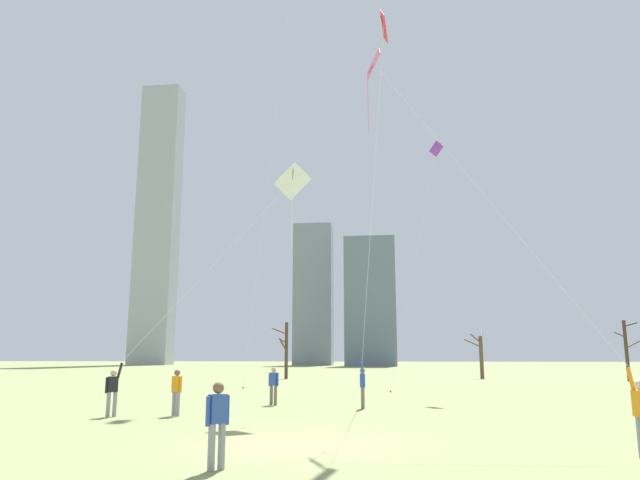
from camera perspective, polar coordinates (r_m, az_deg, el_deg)
The scene contains 14 objects.
ground_plane at distance 15.39m, azimuth -2.77°, elevation -18.98°, with size 400.00×400.00×0.00m, color #848E56.
kite_flyer_midfield_left_red at distance 23.99m, azimuth 4.48°, elevation -7.93°, with size 1.44×5.97×14.58m.
kite_flyer_foreground_left_white at distance 22.61m, azimuth -15.19°, elevation -8.85°, with size 7.12×1.97×9.62m.
kite_flyer_foreground_right_pink at distance 15.95m, azimuth 20.45°, elevation -3.64°, with size 6.09×7.52×13.43m.
bystander_strolling_midfield at distance 26.65m, azimuth -4.50°, elevation -13.65°, with size 0.48×0.32×1.62m.
bystander_far_off_by_trees at distance 22.54m, azimuth -13.65°, elevation -13.86°, with size 0.45×0.35×1.62m.
bystander_watching_nearby at distance 11.95m, azimuth -9.86°, elevation -16.76°, with size 0.38×0.40×1.62m.
distant_kite_low_near_trees_purple at distance 36.43m, azimuth 10.77°, elevation 6.62°, with size 3.54×1.86×14.87m.
bare_tree_right_of_center at distance 57.08m, azimuth 27.44°, elevation -9.26°, with size 2.00×1.00×5.08m.
bare_tree_far_right_edge at distance 55.76m, azimuth -3.33°, elevation -10.43°, with size 1.62×1.87×5.17m.
bare_tree_center at distance 59.31m, azimuth 15.20°, elevation -10.52°, with size 1.98×2.77×4.55m.
skyline_mid_tower_left at distance 134.49m, azimuth -0.64°, elevation -5.21°, with size 8.61×6.15×31.66m.
skyline_slender_spire at distance 147.69m, azimuth -15.37°, elevation 1.76°, with size 9.28×5.74×67.78m.
skyline_short_annex at distance 123.16m, azimuth 4.87°, elevation -5.89°, with size 10.43×7.04×26.30m.
Camera 1 is at (2.48, -15.04, 2.12)m, focal length 33.22 mm.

